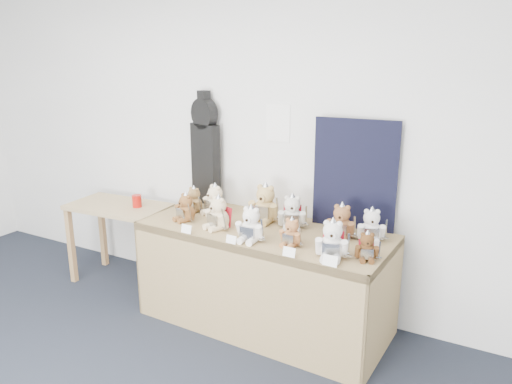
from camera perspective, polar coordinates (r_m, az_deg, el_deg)
The scene contains 22 objects.
room_shell at distance 4.04m, azimuth 2.51°, elevation 7.89°, with size 6.00×6.00×6.00m.
display_table at distance 3.82m, azimuth 0.33°, elevation -6.97°, with size 1.96×0.87×0.80m.
side_table at distance 4.77m, azimuth -15.36°, elevation -2.85°, with size 0.94×0.56×0.76m.
guitar_case at distance 4.36m, azimuth -5.81°, elevation 4.86°, with size 0.31×0.17×0.99m.
navy_board at distance 3.79m, azimuth 11.22°, elevation 1.94°, with size 0.63×0.02×0.84m, color black.
red_cup at distance 4.60m, azimuth -13.45°, elevation -1.01°, with size 0.08×0.08×0.11m, color #AA110B.
teddy_front_far_left at distance 4.00m, azimuth -8.05°, elevation -1.87°, with size 0.20×0.20×0.25m.
teddy_front_left at distance 3.80m, azimuth -4.34°, elevation -2.55°, with size 0.23×0.22×0.29m.
teddy_front_centre at distance 3.54m, azimuth -0.60°, elevation -3.85°, with size 0.24×0.19×0.29m.
teddy_front_right at distance 3.48m, azimuth 4.07°, elevation -4.73°, with size 0.18×0.15×0.23m.
teddy_front_far_right at distance 3.29m, azimuth 8.70°, elevation -5.59°, with size 0.25×0.22×0.30m.
teddy_front_end at distance 3.32m, azimuth 12.55°, elevation -6.20°, with size 0.18×0.17×0.21m.
teddy_back_left at distance 4.13m, azimuth -4.75°, elevation -1.03°, with size 0.23×0.22×0.28m.
teddy_back_centre_left at distance 3.93m, azimuth 1.04°, elevation -1.50°, with size 0.28×0.22×0.34m.
teddy_back_centre_right at distance 3.81m, azimuth 4.14°, elevation -2.45°, with size 0.24×0.23×0.29m.
teddy_back_right at distance 3.66m, azimuth 9.73°, elevation -3.48°, with size 0.24×0.20×0.29m.
teddy_back_end at distance 3.63m, azimuth 13.03°, elevation -3.89°, with size 0.23×0.21×0.27m.
teddy_back_far_left at distance 4.22m, azimuth -7.12°, elevation -0.98°, with size 0.20×0.17×0.24m.
entry_card_a at distance 3.75m, azimuth -7.96°, elevation -4.21°, with size 0.09×0.00×0.06m, color white.
entry_card_b at distance 3.52m, azimuth -2.86°, elevation -5.44°, with size 0.08×0.00×0.06m, color white.
entry_card_c at distance 3.31m, azimuth 3.80°, elevation -6.86°, with size 0.09×0.00×0.06m, color white.
entry_card_d at distance 3.20m, azimuth 8.47°, elevation -7.78°, with size 0.10×0.00×0.07m, color white.
Camera 1 is at (2.30, -1.09, 2.12)m, focal length 35.00 mm.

